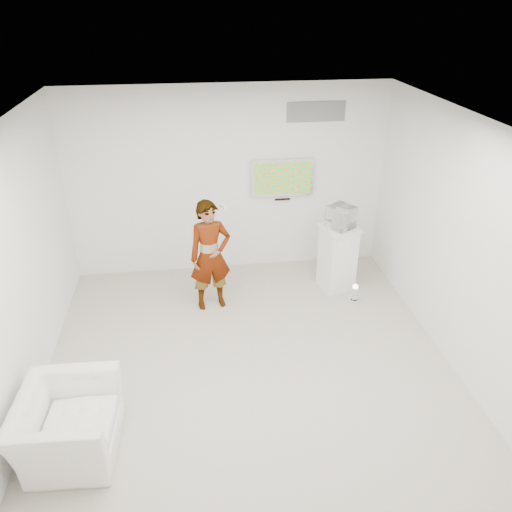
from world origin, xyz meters
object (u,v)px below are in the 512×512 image
(tv, at_px, (282,178))
(armchair, at_px, (68,424))
(person, at_px, (210,256))
(pedestal, at_px, (337,258))
(floor_uplight, at_px, (355,294))

(tv, xyz_separation_m, armchair, (-2.81, -3.60, -1.21))
(tv, xyz_separation_m, person, (-1.23, -1.12, -0.72))
(armchair, bearing_deg, person, -29.07)
(pedestal, xyz_separation_m, floor_uplight, (0.16, -0.47, -0.37))
(armchair, distance_m, floor_uplight, 4.33)
(armchair, xyz_separation_m, pedestal, (3.53, 2.73, 0.17))
(person, bearing_deg, pedestal, -4.29)
(person, bearing_deg, tv, 30.65)
(armchair, relative_size, pedestal, 1.03)
(tv, xyz_separation_m, pedestal, (0.73, -0.87, -1.03))
(tv, relative_size, floor_uplight, 3.42)
(pedestal, bearing_deg, tv, 129.93)
(pedestal, bearing_deg, person, -172.63)
(armchair, xyz_separation_m, floor_uplight, (3.69, 2.26, -0.20))
(tv, xyz_separation_m, floor_uplight, (0.89, -1.34, -1.40))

